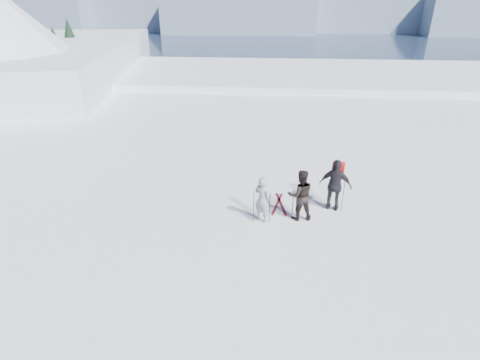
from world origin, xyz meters
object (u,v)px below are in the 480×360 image
Objects in this scene: skier_dark at (300,195)px; skier_pack at (335,185)px; skis_loose at (279,204)px; skier_grey at (262,199)px.

skier_dark is 0.95× the size of skier_pack.
skier_pack is 2.21m from skis_loose.
skier_dark is at bearing 47.86° from skier_pack.
skier_grey is 1.00× the size of skis_loose.
skier_pack is at bearing -5.16° from skis_loose.
skier_pack is at bearing -160.63° from skier_dark.
skier_dark is at bearing -53.95° from skis_loose.
skier_dark is at bearing -135.90° from skier_grey.
skier_grey is 2.79m from skier_pack.
skis_loose is at bearing -64.53° from skier_dark.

